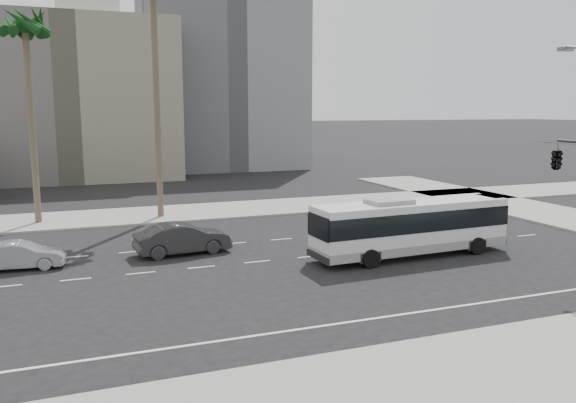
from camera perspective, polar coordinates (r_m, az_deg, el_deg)
name	(u,v)px	position (r m, az deg, el deg)	size (l,w,h in m)	color
ground	(310,257)	(31.36, 2.18, -5.53)	(700.00, 700.00, 0.00)	black
sidewalk_north	(234,210)	(45.70, -5.39, -0.80)	(120.00, 7.00, 0.15)	gray
sidewalk_south	(514,379)	(18.89, 21.57, -16.16)	(120.00, 7.00, 0.15)	gray
midrise_beige_west	(67,100)	(72.94, -21.14, 9.38)	(24.00, 18.00, 18.00)	#615E58
midrise_gray_center	(219,73)	(82.52, -6.93, 12.61)	(20.00, 20.00, 26.00)	#5A5C60
civic_tower	(89,39)	(279.82, -19.25, 15.01)	(42.00, 42.00, 129.00)	silver
highrise_right	(202,48)	(265.51, -8.53, 14.91)	(26.00, 26.00, 70.00)	slate
highrise_far	(238,65)	(300.15, -4.97, 13.35)	(22.00, 22.00, 60.00)	slate
city_bus	(411,225)	(31.89, 12.16, -2.34)	(11.41, 3.08, 3.24)	silver
car_a	(183,239)	(32.35, -10.46, -3.65)	(5.23, 1.82, 1.72)	#29292A
car_b	(20,256)	(31.84, -25.11, -4.89)	(4.22, 1.47, 1.39)	gray
traffic_signal	(563,164)	(28.01, 25.71, 3.39)	(3.08, 4.09, 6.68)	#262628
palm_mid	(25,30)	(43.35, -24.71, 15.28)	(4.74, 4.74, 14.64)	brown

